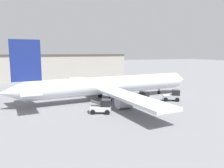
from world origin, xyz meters
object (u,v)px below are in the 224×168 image
(ground_crew_worker, at_px, (179,93))
(baggage_tug, at_px, (173,96))
(pushback_tug, at_px, (143,99))
(airplane, at_px, (107,85))
(belt_loader_truck, at_px, (102,107))

(ground_crew_worker, height_order, baggage_tug, baggage_tug)
(pushback_tug, bearing_deg, airplane, 112.53)
(ground_crew_worker, relative_size, baggage_tug, 0.45)
(ground_crew_worker, bearing_deg, baggage_tug, 100.69)
(baggage_tug, height_order, pushback_tug, pushback_tug)
(belt_loader_truck, bearing_deg, baggage_tug, 36.15)
(baggage_tug, distance_m, belt_loader_truck, 16.78)
(airplane, relative_size, baggage_tug, 11.60)
(airplane, bearing_deg, ground_crew_worker, -15.44)
(baggage_tug, height_order, belt_loader_truck, baggage_tug)
(ground_crew_worker, height_order, pushback_tug, pushback_tug)
(airplane, distance_m, pushback_tug, 8.38)
(ground_crew_worker, bearing_deg, pushback_tug, 81.01)
(ground_crew_worker, bearing_deg, airplane, 52.93)
(baggage_tug, distance_m, pushback_tug, 7.38)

